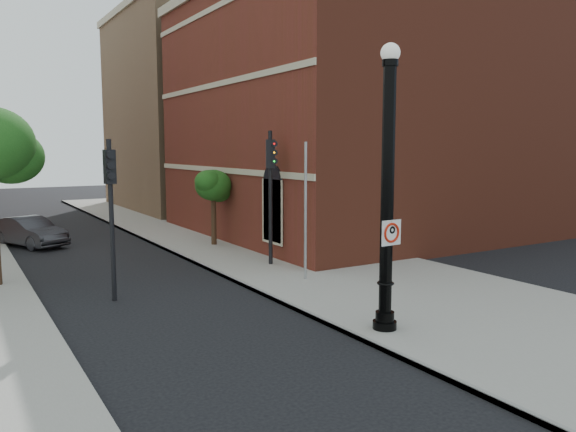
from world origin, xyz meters
TOP-DOWN VIEW (x-y plane):
  - ground at (0.00, 0.00)m, footprint 120.00×120.00m
  - sidewalk_right at (6.00, 10.00)m, footprint 8.00×60.00m
  - curb_edge at (2.05, 10.00)m, footprint 0.10×60.00m
  - brick_wall_building at (16.00, 14.00)m, footprint 22.30×16.30m
  - bg_building_tan_b at (16.00, 30.00)m, footprint 22.00×14.00m
  - lamppost at (2.89, -0.18)m, footprint 0.59×0.59m
  - no_parking_sign at (2.88, -0.36)m, footprint 0.61×0.08m
  - parked_car at (-3.01, 17.75)m, footprint 3.06×4.39m
  - traffic_signal_left at (-2.03, 6.28)m, footprint 0.32×0.40m
  - traffic_signal_right at (4.32, 8.02)m, footprint 0.42×0.46m
  - utility_pole at (4.12, 5.30)m, footprint 0.09×0.09m
  - street_tree_c at (4.27, 13.26)m, footprint 1.97×1.78m

SIDE VIEW (x-z plane):
  - ground at x=0.00m, z-range 0.00..0.00m
  - sidewalk_right at x=6.00m, z-range 0.00..0.12m
  - curb_edge at x=2.05m, z-range 0.00..0.14m
  - parked_car at x=-3.01m, z-range 0.00..1.37m
  - utility_pole at x=4.12m, z-range 0.00..4.74m
  - no_parking_sign at x=2.88m, z-range 2.23..2.84m
  - street_tree_c at x=4.27m, z-range 1.01..4.57m
  - lamppost at x=2.89m, z-range -0.27..6.70m
  - traffic_signal_left at x=-2.03m, z-range 0.83..5.62m
  - traffic_signal_right at x=4.32m, z-range 0.90..6.08m
  - brick_wall_building at x=16.00m, z-range 0.01..12.51m
  - bg_building_tan_b at x=16.00m, z-range 0.00..14.00m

